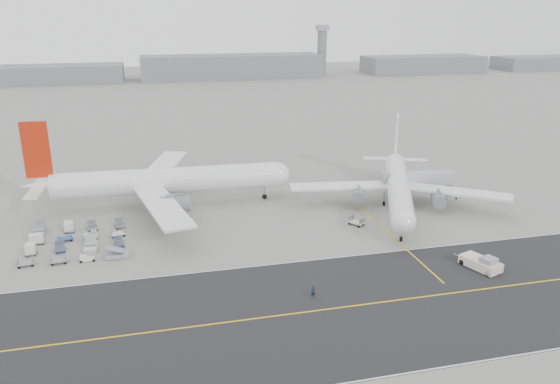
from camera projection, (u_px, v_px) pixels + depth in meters
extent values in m
plane|color=gray|center=(237.00, 262.00, 91.28)|extent=(700.00, 700.00, 0.00)
cube|color=#272729|center=(293.00, 314.00, 75.81)|extent=(220.00, 32.00, 0.02)
cube|color=gold|center=(293.00, 314.00, 75.80)|extent=(220.00, 0.30, 0.01)
cube|color=silver|center=(268.00, 265.00, 90.36)|extent=(220.00, 0.25, 0.01)
cube|color=gold|center=(390.00, 234.00, 102.61)|extent=(0.30, 40.00, 0.01)
cylinder|color=gray|center=(322.00, 53.00, 353.52)|extent=(6.00, 6.00, 28.00)
cube|color=#9D9CA2|center=(322.00, 28.00, 348.61)|extent=(7.00, 7.00, 3.50)
cylinder|color=white|center=(168.00, 180.00, 116.48)|extent=(47.69, 7.42, 5.45)
sphere|color=white|center=(277.00, 174.00, 120.89)|extent=(5.34, 5.34, 5.34)
cone|color=white|center=(44.00, 185.00, 111.72)|extent=(9.47, 5.28, 4.90)
cube|color=#B1220B|center=(36.00, 150.00, 109.23)|extent=(5.23, 0.72, 11.59)
cube|color=white|center=(35.00, 192.00, 107.07)|extent=(2.97, 8.79, 0.25)
cube|color=white|center=(45.00, 178.00, 115.96)|extent=(2.97, 8.79, 0.25)
cube|color=white|center=(163.00, 206.00, 103.14)|extent=(10.93, 26.70, 0.45)
cube|color=white|center=(163.00, 166.00, 129.81)|extent=(12.91, 26.65, 0.45)
cylinder|color=slate|center=(175.00, 204.00, 108.18)|extent=(5.93, 3.61, 3.38)
cylinder|color=slate|center=(174.00, 176.00, 126.50)|extent=(5.93, 3.61, 3.38)
cylinder|color=black|center=(265.00, 197.00, 121.96)|extent=(1.05, 0.54, 1.03)
cylinder|color=black|center=(162.00, 208.00, 114.72)|extent=(1.05, 0.54, 1.03)
cylinder|color=black|center=(162.00, 198.00, 120.80)|extent=(1.05, 0.54, 1.03)
cylinder|color=gray|center=(265.00, 190.00, 121.51)|extent=(0.36, 0.36, 2.86)
cylinder|color=white|center=(398.00, 188.00, 114.60)|extent=(19.75, 38.57, 4.58)
sphere|color=white|center=(403.00, 222.00, 95.91)|extent=(4.49, 4.49, 4.49)
cone|color=white|center=(395.00, 160.00, 134.10)|extent=(6.83, 8.78, 4.12)
cube|color=white|center=(396.00, 135.00, 132.55)|extent=(2.17, 4.23, 9.74)
cube|color=white|center=(378.00, 158.00, 135.35)|extent=(7.58, 4.86, 0.25)
cube|color=white|center=(411.00, 160.00, 134.13)|extent=(7.58, 4.86, 0.25)
cube|color=white|center=(341.00, 186.00, 117.52)|extent=(22.40, 8.20, 0.45)
cube|color=white|center=(457.00, 192.00, 113.86)|extent=(20.45, 17.05, 0.45)
cylinder|color=slate|center=(358.00, 195.00, 115.49)|extent=(4.51, 5.59, 2.84)
cylinder|color=slate|center=(439.00, 199.00, 112.97)|extent=(4.51, 5.59, 2.84)
cylinder|color=black|center=(401.00, 239.00, 99.51)|extent=(0.85, 1.11, 0.99)
cylinder|color=black|center=(384.00, 203.00, 117.71)|extent=(0.85, 1.11, 0.99)
cylinder|color=black|center=(410.00, 205.00, 116.88)|extent=(0.85, 1.11, 0.99)
cylinder|color=gray|center=(401.00, 233.00, 99.13)|extent=(0.36, 0.36, 2.40)
cube|color=silver|center=(480.00, 263.00, 88.89)|extent=(5.13, 7.16, 1.46)
cube|color=#9D9CA2|center=(489.00, 261.00, 87.39)|extent=(2.87, 2.74, 0.94)
cylinder|color=gray|center=(460.00, 257.00, 92.16)|extent=(1.07, 2.62, 0.17)
cylinder|color=black|center=(488.00, 274.00, 86.33)|extent=(0.71, 1.03, 0.94)
cylinder|color=black|center=(499.00, 269.00, 87.75)|extent=(0.71, 1.03, 0.94)
cylinder|color=black|center=(462.00, 262.00, 90.31)|extent=(0.71, 1.03, 0.94)
cylinder|color=black|center=(473.00, 258.00, 91.72)|extent=(0.71, 1.03, 0.94)
cylinder|color=gray|center=(449.00, 189.00, 121.90)|extent=(1.70, 1.70, 4.24)
cube|color=#9D9CA2|center=(449.00, 196.00, 122.45)|extent=(3.08, 3.08, 0.74)
cube|color=#A4A4A9|center=(418.00, 178.00, 120.25)|extent=(16.14, 4.97, 2.76)
cube|color=#9D9CA2|center=(385.00, 180.00, 119.45)|extent=(1.69, 3.53, 3.18)
cylinder|color=black|center=(451.00, 195.00, 123.69)|extent=(0.40, 0.67, 0.64)
imported|color=black|center=(313.00, 292.00, 79.80)|extent=(0.70, 0.46, 1.90)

